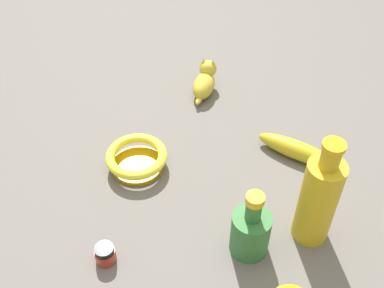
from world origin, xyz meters
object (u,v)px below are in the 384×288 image
object	(u,v)px
bottle_tall	(318,199)
banana	(297,150)
nail_polish_jar	(105,254)
cat_figurine	(205,81)
bottle_short	(251,231)
bowl	(137,158)

from	to	relation	value
bottle_tall	banana	bearing A→B (deg)	14.84
nail_polish_jar	bottle_tall	bearing A→B (deg)	-64.56
nail_polish_jar	cat_figurine	xyz separation A→B (m)	(0.55, -0.04, 0.02)
banana	bottle_short	bearing A→B (deg)	92.96
nail_polish_jar	bowl	distance (m)	0.25
nail_polish_jar	bottle_short	xyz separation A→B (m)	(0.10, -0.26, 0.04)
bowl	bottle_short	bearing A→B (deg)	-116.06
cat_figurine	nail_polish_jar	bearing A→B (deg)	175.54
nail_polish_jar	bottle_short	distance (m)	0.28
bowl	bottle_tall	bearing A→B (deg)	-100.11
cat_figurine	bowl	bearing A→B (deg)	166.61
bottle_tall	bowl	world-z (taller)	bottle_tall
bottle_short	bowl	distance (m)	0.32
nail_polish_jar	bowl	world-z (taller)	bowl
bottle_tall	banana	size ratio (longest dim) A/B	1.31
nail_polish_jar	banana	distance (m)	0.49
nail_polish_jar	banana	world-z (taller)	banana
bottle_short	banana	distance (m)	0.28
bottle_short	bottle_tall	bearing A→B (deg)	-57.70
bottle_tall	nail_polish_jar	bearing A→B (deg)	115.44
bottle_short	bowl	xyz separation A→B (m)	(0.14, 0.29, -0.03)
bottle_short	cat_figurine	size ratio (longest dim) A/B	1.20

